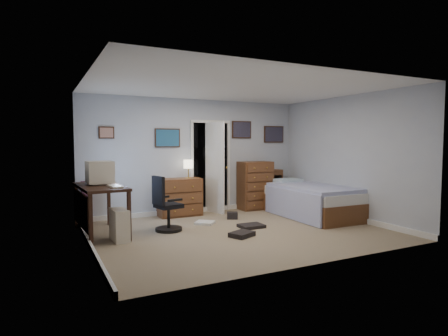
# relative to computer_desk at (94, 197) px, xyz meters

# --- Properties ---
(floor) EXTENTS (5.00, 4.00, 0.02)m
(floor) POSITION_rel_computer_desk_xyz_m (2.30, -0.85, -0.65)
(floor) COLOR gray
(floor) RESTS_ON ground
(computer_desk) EXTENTS (0.76, 1.49, 0.84)m
(computer_desk) POSITION_rel_computer_desk_xyz_m (0.00, 0.00, 0.00)
(computer_desk) COLOR black
(computer_desk) RESTS_ON floor
(crt_monitor) EXTENTS (0.46, 0.43, 0.40)m
(crt_monitor) POSITION_rel_computer_desk_xyz_m (0.12, 0.16, 0.40)
(crt_monitor) COLOR beige
(crt_monitor) RESTS_ON computer_desk
(keyboard) EXTENTS (0.19, 0.46, 0.03)m
(keyboard) POSITION_rel_computer_desk_xyz_m (0.28, -0.34, 0.21)
(keyboard) COLOR beige
(keyboard) RESTS_ON computer_desk
(pc_tower) EXTENTS (0.26, 0.48, 0.50)m
(pc_tower) POSITION_rel_computer_desk_xyz_m (0.30, -0.54, -0.39)
(pc_tower) COLOR beige
(pc_tower) RESTS_ON floor
(office_chair) EXTENTS (0.57, 0.57, 0.98)m
(office_chair) POSITION_rel_computer_desk_xyz_m (1.15, -0.28, -0.27)
(office_chair) COLOR black
(office_chair) RESTS_ON floor
(media_stack) EXTENTS (0.17, 0.17, 0.81)m
(media_stack) POSITION_rel_computer_desk_xyz_m (-0.02, 1.02, -0.24)
(media_stack) COLOR maroon
(media_stack) RESTS_ON floor
(low_dresser) EXTENTS (0.90, 0.45, 0.80)m
(low_dresser) POSITION_rel_computer_desk_xyz_m (1.84, 0.92, -0.25)
(low_dresser) COLOR brown
(low_dresser) RESTS_ON floor
(table_lamp) EXTENTS (0.20, 0.20, 0.39)m
(table_lamp) POSITION_rel_computer_desk_xyz_m (2.04, 0.92, 0.44)
(table_lamp) COLOR gold
(table_lamp) RESTS_ON low_dresser
(doorway) EXTENTS (0.96, 1.12, 2.05)m
(doorway) POSITION_rel_computer_desk_xyz_m (2.65, 1.42, 0.36)
(doorway) COLOR black
(doorway) RESTS_ON floor
(tall_dresser) EXTENTS (0.76, 0.45, 1.11)m
(tall_dresser) POSITION_rel_computer_desk_xyz_m (3.69, 0.90, -0.09)
(tall_dresser) COLOR brown
(tall_dresser) RESTS_ON floor
(headboard_bookcase) EXTENTS (1.00, 0.28, 0.90)m
(headboard_bookcase) POSITION_rel_computer_desk_xyz_m (3.98, 1.01, -0.17)
(headboard_bookcase) COLOR brown
(headboard_bookcase) RESTS_ON floor
(bed) EXTENTS (1.22, 2.21, 0.72)m
(bed) POSITION_rel_computer_desk_xyz_m (4.28, -0.34, -0.30)
(bed) COLOR brown
(bed) RESTS_ON floor
(wall_posters) EXTENTS (4.38, 0.04, 0.60)m
(wall_posters) POSITION_rel_computer_desk_xyz_m (2.87, 1.12, 1.10)
(wall_posters) COLOR #331E11
(wall_posters) RESTS_ON floor
(floor_clutter) EXTENTS (1.09, 1.68, 0.14)m
(floor_clutter) POSITION_rel_computer_desk_xyz_m (2.38, -0.59, -0.60)
(floor_clutter) COLOR black
(floor_clutter) RESTS_ON floor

